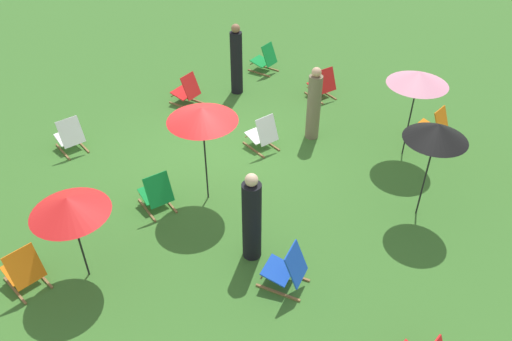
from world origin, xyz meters
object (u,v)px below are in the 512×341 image
object	(u,v)px
deckchair_4	(187,91)
umbrella_2	(418,78)
umbrella_1	(202,114)
person_1	(314,105)
deckchair_5	(156,193)
deckchair_0	(263,134)
deckchair_1	(24,270)
deckchair_11	(323,85)
deckchair_8	(70,136)
person_2	(236,61)
person_0	(252,219)
deckchair_6	(287,269)
umbrella_0	(437,132)
deckchair_3	(434,126)
umbrella_3	(69,205)
deckchair_10	(265,59)

from	to	relation	value
deckchair_4	umbrella_2	world-z (taller)	umbrella_2
umbrella_1	person_1	distance (m)	3.30
deckchair_5	umbrella_2	world-z (taller)	umbrella_2
deckchair_0	deckchair_1	xyz separation A→B (m)	(5.46, -0.20, 0.00)
deckchair_11	umbrella_2	xyz separation A→B (m)	(0.89, 2.84, 1.47)
deckchair_8	umbrella_1	world-z (taller)	umbrella_1
deckchair_11	person_2	bearing A→B (deg)	-41.73
deckchair_5	person_0	size ratio (longest dim) A/B	0.49
deckchair_5	person_2	distance (m)	4.90
deckchair_6	umbrella_2	xyz separation A→B (m)	(-4.58, -0.44, 1.47)
umbrella_2	deckchair_5	bearing A→B (deg)	-28.27
deckchair_1	deckchair_8	bearing A→B (deg)	-129.89
person_0	person_2	bearing A→B (deg)	49.54
person_2	deckchair_11	bearing A→B (deg)	25.07
deckchair_0	umbrella_0	world-z (taller)	umbrella_0
umbrella_2	deckchair_3	bearing A→B (deg)	166.79
deckchair_3	umbrella_3	xyz separation A→B (m)	(7.51, -2.34, 1.14)
umbrella_3	person_2	world-z (taller)	person_2
deckchair_11	umbrella_3	world-z (taller)	umbrella_3
deckchair_3	deckchair_10	bearing A→B (deg)	-90.99
deckchair_6	deckchair_11	bearing A→B (deg)	-166.22
deckchair_4	umbrella_0	world-z (taller)	umbrella_0
deckchair_8	umbrella_2	world-z (taller)	umbrella_2
deckchair_1	umbrella_0	world-z (taller)	umbrella_0
deckchair_3	deckchair_6	world-z (taller)	same
deckchair_5	deckchair_6	distance (m)	3.01
person_1	deckchair_3	bearing A→B (deg)	-6.98
umbrella_0	deckchair_10	bearing A→B (deg)	-113.14
deckchair_4	person_0	distance (m)	5.51
person_2	person_1	bearing A→B (deg)	-17.55
deckchair_3	deckchair_6	distance (m)	5.50
deckchair_4	umbrella_1	world-z (taller)	umbrella_1
person_0	person_2	xyz separation A→B (m)	(-4.07, -4.27, 0.07)
deckchair_10	umbrella_3	xyz separation A→B (m)	(7.63, 2.83, 1.14)
umbrella_2	umbrella_3	size ratio (longest dim) A/B	1.20
deckchair_0	umbrella_1	size ratio (longest dim) A/B	0.41
deckchair_0	umbrella_2	distance (m)	3.42
deckchair_10	person_2	size ratio (longest dim) A/B	0.45
deckchair_8	deckchair_11	size ratio (longest dim) A/B	0.98
deckchair_11	person_0	bearing A→B (deg)	38.25
deckchair_6	deckchair_8	xyz separation A→B (m)	(0.22, -5.95, 0.00)
deckchair_5	person_2	world-z (taller)	person_2
deckchair_1	deckchair_6	bearing A→B (deg)	134.10
deckchair_6	deckchair_4	bearing A→B (deg)	-134.33
deckchair_0	deckchair_5	xyz separation A→B (m)	(2.86, -0.13, 0.00)
deckchair_3	umbrella_0	size ratio (longest dim) A/B	0.42
umbrella_0	umbrella_2	world-z (taller)	umbrella_2
deckchair_11	umbrella_3	distance (m)	7.60
deckchair_5	umbrella_1	size ratio (longest dim) A/B	0.42
deckchair_0	deckchair_6	distance (m)	3.92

